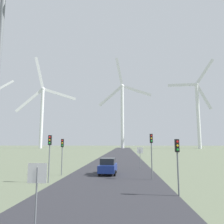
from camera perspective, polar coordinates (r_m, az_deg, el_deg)
road_surface at (r=50.77m, az=1.84°, el=-12.10°), size 10.00×240.00×0.01m
stop_sign_near at (r=9.88m, az=-19.05°, el=-17.25°), size 0.81×0.07×2.73m
stop_sign_far at (r=30.25m, az=7.35°, el=-10.82°), size 0.81×0.07×2.97m
traffic_light_post_near_left at (r=21.15m, az=-15.98°, el=-8.96°), size 0.28×0.34×4.27m
traffic_light_post_near_right at (r=16.08m, az=16.70°, el=-10.44°), size 0.28×0.33×3.82m
traffic_light_post_mid_left at (r=25.52m, az=-12.87°, el=-9.29°), size 0.28×0.34×4.00m
traffic_light_post_mid_right at (r=22.32m, az=10.26°, el=-8.74°), size 0.28×0.34×4.46m
car_approaching at (r=25.73m, az=-1.07°, el=-13.98°), size 1.98×4.17×1.83m
wind_turbine_left at (r=157.44m, az=-17.82°, el=0.60°), size 39.24×10.16×63.88m
wind_turbine_center at (r=152.07m, az=2.70°, el=0.92°), size 36.98×2.60×64.52m
wind_turbine_right at (r=150.55m, az=21.48°, el=0.99°), size 27.36×13.22×57.11m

